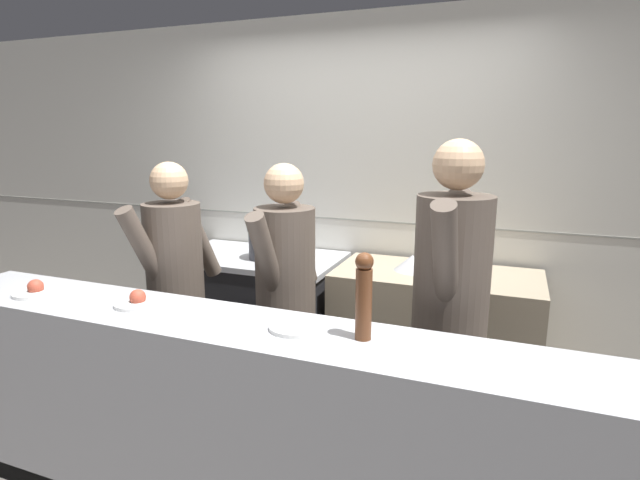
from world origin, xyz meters
TOP-DOWN VIEW (x-y plane):
  - wall_back_tiled at (0.00, 1.52)m, footprint 8.00×0.06m
  - oven_range at (-0.63, 1.12)m, footprint 1.22×0.71m
  - prep_counter at (0.67, 1.12)m, footprint 1.28×0.65m
  - pass_counter at (0.05, -0.24)m, footprint 3.42×0.45m
  - stock_pot at (-0.52, 1.07)m, footprint 0.27×0.27m
  - mixing_bowl_steel at (0.51, 1.12)m, footprint 0.24×0.24m
  - plated_dish_main at (-1.14, -0.27)m, footprint 0.22×0.22m
  - plated_dish_appetiser at (-0.54, -0.21)m, footprint 0.22×0.22m
  - plated_dish_dessert at (0.28, -0.21)m, footprint 0.22×0.22m
  - pepper_mill at (0.57, -0.20)m, footprint 0.07×0.07m
  - chef_head_cook at (-0.74, 0.33)m, footprint 0.40×0.71m
  - chef_sous at (-0.05, 0.40)m, footprint 0.35×0.71m
  - chef_line at (0.84, 0.35)m, footprint 0.37×0.77m

SIDE VIEW (x-z plane):
  - prep_counter at x=0.67m, z-range 0.00..0.91m
  - oven_range at x=-0.63m, z-range 0.00..0.91m
  - pass_counter at x=0.05m, z-range 0.00..0.98m
  - chef_head_cook at x=-0.74m, z-range 0.09..1.72m
  - chef_sous at x=-0.05m, z-range 0.09..1.72m
  - mixing_bowl_steel at x=0.51m, z-range 0.91..1.02m
  - chef_line at x=0.84m, z-range 0.10..1.86m
  - plated_dish_dessert at x=0.28m, z-range 0.99..1.00m
  - plated_dish_appetiser at x=-0.54m, z-range 0.97..1.04m
  - plated_dish_main at x=-1.14m, z-range 0.97..1.04m
  - stock_pot at x=-0.52m, z-range 0.91..1.13m
  - pepper_mill at x=0.57m, z-range 0.99..1.35m
  - wall_back_tiled at x=0.00m, z-range 0.00..2.60m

